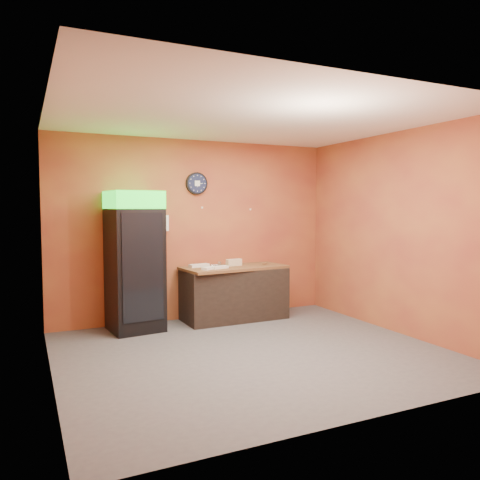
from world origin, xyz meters
TOP-DOWN VIEW (x-y plane):
  - floor at (0.00, 0.00)m, footprint 4.50×4.50m
  - back_wall at (0.00, 2.00)m, footprint 4.50×0.02m
  - left_wall at (-2.25, 0.00)m, footprint 0.02×4.00m
  - right_wall at (2.25, 0.00)m, footprint 0.02×4.00m
  - ceiling at (0.00, 0.00)m, footprint 4.50×4.00m
  - beverage_cooler at (-1.06, 1.61)m, footprint 0.76×0.77m
  - prep_counter at (0.50, 1.65)m, footprint 1.61×0.74m
  - wall_clock at (0.00, 1.97)m, footprint 0.35×0.06m
  - wall_phone at (-0.53, 1.95)m, footprint 0.13×0.11m
  - butcher_paper at (0.50, 1.65)m, footprint 1.68×0.91m
  - sub_roll_stack at (0.51, 1.68)m, footprint 0.26×0.12m
  - wrapped_sandwich_left at (0.01, 1.45)m, footprint 0.28×0.22m
  - wrapped_sandwich_mid at (0.19, 1.47)m, footprint 0.28×0.17m
  - wrapped_sandwich_right at (-0.03, 1.79)m, footprint 0.33×0.17m
  - kitchen_tool at (0.32, 1.80)m, footprint 0.06×0.06m

SIDE VIEW (x-z plane):
  - floor at x=0.00m, z-range 0.00..0.00m
  - prep_counter at x=0.50m, z-range 0.00..0.80m
  - butcher_paper at x=0.50m, z-range 0.80..0.84m
  - wrapped_sandwich_left at x=0.01m, z-range 0.84..0.87m
  - wrapped_sandwich_mid at x=0.19m, z-range 0.84..0.88m
  - wrapped_sandwich_right at x=-0.03m, z-range 0.84..0.88m
  - kitchen_tool at x=0.32m, z-range 0.84..0.90m
  - sub_roll_stack at x=0.51m, z-range 0.84..0.94m
  - beverage_cooler at x=-1.06m, z-range -0.02..1.96m
  - back_wall at x=0.00m, z-range 0.00..2.80m
  - left_wall at x=-2.25m, z-range 0.00..2.80m
  - right_wall at x=2.25m, z-range 0.00..2.80m
  - wall_phone at x=-0.53m, z-range 1.40..1.64m
  - wall_clock at x=0.00m, z-range 1.95..2.30m
  - ceiling at x=0.00m, z-range 2.79..2.81m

